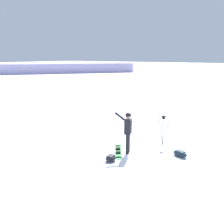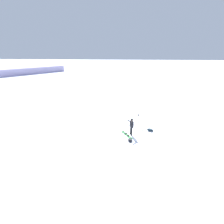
{
  "view_description": "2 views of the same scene",
  "coord_description": "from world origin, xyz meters",
  "px_view_note": "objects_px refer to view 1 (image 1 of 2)",
  "views": [
    {
      "loc": [
        -5.15,
        9.25,
        4.1
      ],
      "look_at": [
        0.79,
        0.69,
        1.75
      ],
      "focal_mm": 39.93,
      "sensor_mm": 36.0,
      "label": 1
    },
    {
      "loc": [
        0.78,
        12.57,
        7.59
      ],
      "look_at": [
        1.92,
        1.14,
        2.65
      ],
      "focal_mm": 22.34,
      "sensor_mm": 36.0,
      "label": 2
    }
  ],
  "objects_px": {
    "snowboard": "(118,151)",
    "gear_bag_small": "(111,158)",
    "camera_tripod": "(163,124)",
    "gear_bag_large": "(180,153)",
    "snowboarder": "(128,128)"
  },
  "relations": [
    {
      "from": "snowboard",
      "to": "gear_bag_large",
      "type": "bearing_deg",
      "value": -156.87
    },
    {
      "from": "gear_bag_small",
      "to": "camera_tripod",
      "type": "bearing_deg",
      "value": -106.85
    },
    {
      "from": "snowboard",
      "to": "gear_bag_small",
      "type": "bearing_deg",
      "value": 106.96
    },
    {
      "from": "snowboard",
      "to": "camera_tripod",
      "type": "relative_size",
      "value": 1.08
    },
    {
      "from": "snowboarder",
      "to": "gear_bag_large",
      "type": "relative_size",
      "value": 2.52
    },
    {
      "from": "snowboard",
      "to": "camera_tripod",
      "type": "bearing_deg",
      "value": -121.2
    },
    {
      "from": "gear_bag_large",
      "to": "gear_bag_small",
      "type": "height_order",
      "value": "gear_bag_small"
    },
    {
      "from": "gear_bag_large",
      "to": "camera_tripod",
      "type": "bearing_deg",
      "value": -39.07
    },
    {
      "from": "snowboard",
      "to": "camera_tripod",
      "type": "height_order",
      "value": "camera_tripod"
    },
    {
      "from": "snowboarder",
      "to": "gear_bag_small",
      "type": "relative_size",
      "value": 3.38
    },
    {
      "from": "snowboarder",
      "to": "gear_bag_large",
      "type": "distance_m",
      "value": 2.41
    },
    {
      "from": "snowboard",
      "to": "snowboarder",
      "type": "bearing_deg",
      "value": -161.63
    },
    {
      "from": "camera_tripod",
      "to": "snowboarder",
      "type": "bearing_deg",
      "value": 66.49
    },
    {
      "from": "snowboarder",
      "to": "camera_tripod",
      "type": "relative_size",
      "value": 1.31
    },
    {
      "from": "snowboard",
      "to": "gear_bag_large",
      "type": "relative_size",
      "value": 2.06
    }
  ]
}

